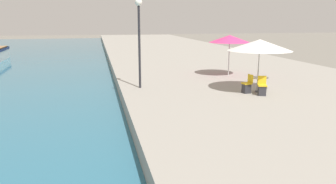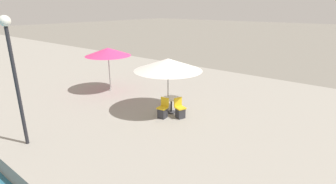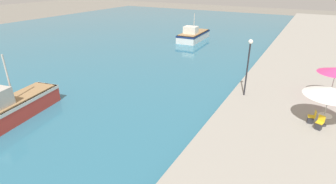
{
  "view_description": "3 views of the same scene",
  "coord_description": "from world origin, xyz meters",
  "px_view_note": "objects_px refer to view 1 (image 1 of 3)",
  "views": [
    {
      "loc": [
        -1.13,
        4.8,
        4.24
      ],
      "look_at": [
        1.5,
        16.83,
        1.5
      ],
      "focal_mm": 35.0,
      "sensor_mm": 36.0,
      "label": 1
    },
    {
      "loc": [
        -2.4,
        12.24,
        5.51
      ],
      "look_at": [
        6.68,
        19.55,
        1.7
      ],
      "focal_mm": 28.0,
      "sensor_mm": 36.0,
      "label": 2
    },
    {
      "loc": [
        5.07,
        1.65,
        9.5
      ],
      "look_at": [
        -4.0,
        18.0,
        1.3
      ],
      "focal_mm": 28.0,
      "sensor_mm": 36.0,
      "label": 3
    }
  ],
  "objects_px": {
    "cafe_umbrella_pink": "(260,45)",
    "cafe_table": "(260,81)",
    "cafe_umbrella_white": "(230,39)",
    "lamppost": "(139,28)",
    "cafe_chair_right": "(247,86)",
    "cafe_chair_left": "(262,89)"
  },
  "relations": [
    {
      "from": "cafe_chair_left",
      "to": "cafe_chair_right",
      "type": "height_order",
      "value": "same"
    },
    {
      "from": "cafe_umbrella_pink",
      "to": "lamppost",
      "type": "relative_size",
      "value": 0.69
    },
    {
      "from": "cafe_chair_left",
      "to": "lamppost",
      "type": "bearing_deg",
      "value": -9.79
    },
    {
      "from": "cafe_table",
      "to": "cafe_chair_right",
      "type": "bearing_deg",
      "value": -174.03
    },
    {
      "from": "cafe_umbrella_pink",
      "to": "cafe_umbrella_white",
      "type": "bearing_deg",
      "value": 84.77
    },
    {
      "from": "cafe_umbrella_white",
      "to": "cafe_table",
      "type": "bearing_deg",
      "value": -94.59
    },
    {
      "from": "cafe_umbrella_pink",
      "to": "lamppost",
      "type": "xyz_separation_m",
      "value": [
        -5.63,
        2.13,
        0.78
      ]
    },
    {
      "from": "cafe_table",
      "to": "lamppost",
      "type": "relative_size",
      "value": 0.18
    },
    {
      "from": "cafe_table",
      "to": "cafe_umbrella_white",
      "type": "bearing_deg",
      "value": 85.41
    },
    {
      "from": "cafe_umbrella_white",
      "to": "lamppost",
      "type": "xyz_separation_m",
      "value": [
        -6.07,
        -2.65,
        0.75
      ]
    },
    {
      "from": "lamppost",
      "to": "cafe_table",
      "type": "bearing_deg",
      "value": -22.08
    },
    {
      "from": "cafe_umbrella_white",
      "to": "lamppost",
      "type": "bearing_deg",
      "value": -156.42
    },
    {
      "from": "cafe_chair_right",
      "to": "cafe_table",
      "type": "bearing_deg",
      "value": -90.0
    },
    {
      "from": "cafe_chair_right",
      "to": "lamppost",
      "type": "bearing_deg",
      "value": 58.4
    },
    {
      "from": "cafe_chair_right",
      "to": "lamppost",
      "type": "relative_size",
      "value": 0.2
    },
    {
      "from": "lamppost",
      "to": "cafe_umbrella_white",
      "type": "bearing_deg",
      "value": 23.58
    },
    {
      "from": "cafe_umbrella_pink",
      "to": "cafe_table",
      "type": "height_order",
      "value": "cafe_umbrella_pink"
    },
    {
      "from": "cafe_umbrella_white",
      "to": "cafe_chair_right",
      "type": "xyz_separation_m",
      "value": [
        -1.12,
        -5.03,
        -2.01
      ]
    },
    {
      "from": "cafe_chair_left",
      "to": "cafe_chair_right",
      "type": "distance_m",
      "value": 0.78
    },
    {
      "from": "cafe_umbrella_pink",
      "to": "cafe_table",
      "type": "distance_m",
      "value": 1.79
    },
    {
      "from": "cafe_umbrella_pink",
      "to": "cafe_umbrella_white",
      "type": "xyz_separation_m",
      "value": [
        0.44,
        4.78,
        0.03
      ]
    },
    {
      "from": "cafe_umbrella_pink",
      "to": "cafe_umbrella_white",
      "type": "height_order",
      "value": "cafe_umbrella_pink"
    }
  ]
}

